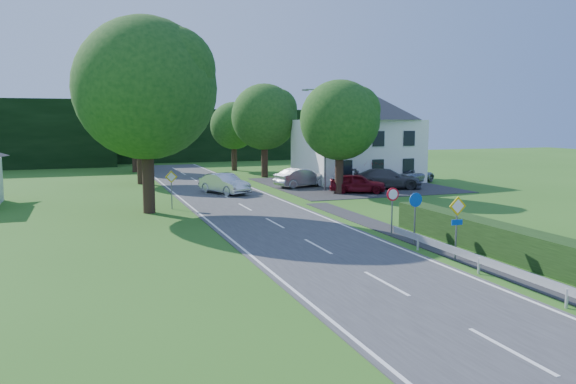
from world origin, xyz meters
name	(u,v)px	position (x,y,z in m)	size (l,w,h in m)	color
ground	(510,352)	(0.00, 0.00, 0.00)	(160.00, 160.00, 0.00)	#2D5F1B
road	(264,217)	(0.00, 20.00, 0.02)	(7.00, 80.00, 0.04)	#3A3A3D
parking_pad	(351,185)	(12.00, 33.00, 0.02)	(14.00, 16.00, 0.04)	#262628
line_edge_left	(208,220)	(-3.25, 20.00, 0.04)	(0.12, 80.00, 0.01)	white
line_edge_right	(316,214)	(3.25, 20.00, 0.04)	(0.12, 80.00, 0.01)	white
line_centre	(264,217)	(0.00, 20.00, 0.04)	(0.12, 80.00, 0.01)	white
tree_main	(146,116)	(-6.00, 24.00, 5.82)	(9.40, 9.40, 11.64)	#174414
tree_left_far	(140,135)	(-5.00, 40.00, 4.29)	(7.00, 7.00, 8.58)	#174414
tree_right_far	(264,131)	(7.00, 42.00, 4.54)	(7.40, 7.40, 9.09)	#174414
tree_left_back	(134,134)	(-4.50, 52.00, 4.04)	(6.60, 6.60, 8.07)	#174414
tree_right_back	(234,136)	(6.00, 50.00, 3.78)	(6.20, 6.20, 7.56)	#174414
tree_right_mid	(340,137)	(8.50, 28.00, 4.29)	(7.00, 7.00, 8.58)	#174414
treeline_right	(219,135)	(8.00, 66.00, 3.50)	(30.00, 5.00, 7.00)	black
house_white	(357,133)	(14.00, 36.00, 4.41)	(10.60, 8.40, 8.60)	white
streetlight	(324,134)	(8.06, 30.00, 4.46)	(2.03, 0.18, 8.00)	slate
sign_priority_right	(457,216)	(4.30, 7.98, 1.80)	(0.78, 0.09, 2.59)	slate
sign_roundabout	(415,208)	(4.30, 10.98, 1.67)	(0.64, 0.08, 2.37)	slate
sign_speed_limit	(393,200)	(4.30, 12.97, 1.77)	(0.64, 0.11, 2.37)	slate
sign_priority_left	(171,182)	(-4.50, 24.98, 1.72)	(0.78, 0.09, 2.44)	slate
moving_car	(224,184)	(0.30, 30.88, 0.81)	(1.63, 4.67, 1.54)	silver
motorcycle	(224,181)	(1.25, 34.91, 0.59)	(0.73, 2.10, 1.11)	black
parked_car_red	(358,183)	(10.03, 27.93, 0.77)	(1.73, 4.30, 1.46)	#610A16
parked_car_silver_a	(302,177)	(7.42, 32.96, 0.82)	(1.65, 4.73, 1.56)	#B1B1B6
parked_car_grey	(387,179)	(13.51, 29.55, 0.85)	(2.26, 5.55, 1.61)	#424246
parked_car_silver_b	(413,175)	(18.00, 32.80, 0.69)	(2.15, 4.67, 1.30)	#9F9FA5
parasol	(370,172)	(13.50, 32.38, 1.12)	(2.35, 2.40, 2.16)	red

